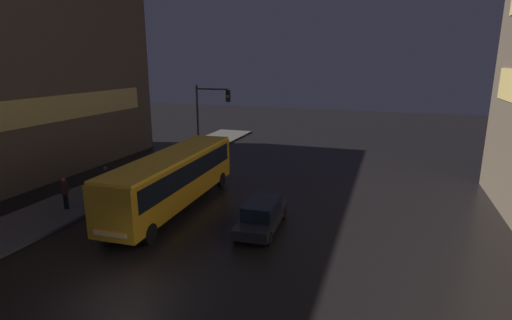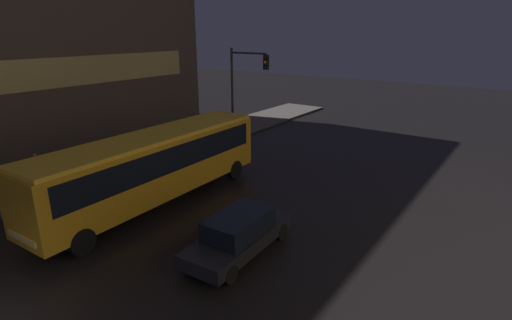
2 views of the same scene
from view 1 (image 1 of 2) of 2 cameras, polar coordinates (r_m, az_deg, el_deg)
The scene contains 7 objects.
ground_plane at distance 15.88m, azimuth -18.34°, elevation -18.57°, with size 120.00×120.00×0.00m, color black.
sidewalk_left at distance 28.18m, azimuth -20.99°, elevation -4.04°, with size 4.00×48.00×0.15m.
bus_near at distance 23.29m, azimuth -11.71°, elevation -2.14°, with size 2.83×12.00×3.23m.
car_taxi at distance 20.40m, azimuth 0.82°, elevation -7.85°, with size 1.97×4.75×1.49m.
pedestrian_near at distance 25.01m, azimuth -25.67°, elevation -3.92°, with size 0.53×0.53×1.83m.
pedestrian_mid at distance 27.16m, azimuth -20.66°, elevation -2.32°, with size 0.46×0.46×1.72m.
traffic_light_main at distance 32.45m, azimuth -6.84°, elevation 6.80°, with size 2.94×0.35×6.47m.
Camera 1 is at (8.52, -10.46, 8.37)m, focal length 28.00 mm.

